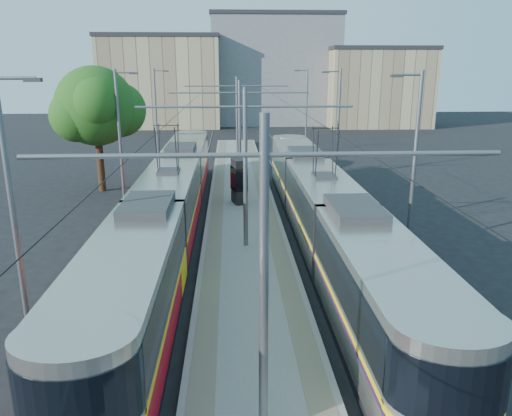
{
  "coord_description": "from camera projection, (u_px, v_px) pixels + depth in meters",
  "views": [
    {
      "loc": [
        -0.65,
        -13.39,
        8.11
      ],
      "look_at": [
        0.55,
        9.58,
        1.6
      ],
      "focal_mm": 35.0,
      "sensor_mm": 36.0,
      "label": 1
    }
  ],
  "objects": [
    {
      "name": "street_lamps",
      "position": [
        239.0,
        127.0,
        34.15
      ],
      "size": [
        15.18,
        38.22,
        8.0
      ],
      "color": "slate",
      "rests_on": "ground"
    },
    {
      "name": "building_centre",
      "position": [
        273.0,
        70.0,
        74.8
      ],
      "size": [
        18.36,
        14.28,
        15.43
      ],
      "color": "gray",
      "rests_on": "ground"
    },
    {
      "name": "tree",
      "position": [
        102.0,
        107.0,
        32.65
      ],
      "size": [
        5.67,
        5.24,
        8.23
      ],
      "color": "#382314",
      "rests_on": "ground"
    },
    {
      "name": "building_left",
      "position": [
        163.0,
        81.0,
        70.57
      ],
      "size": [
        16.32,
        12.24,
        12.38
      ],
      "color": "tan",
      "rests_on": "ground"
    },
    {
      "name": "catenary",
      "position": [
        242.0,
        135.0,
        27.48
      ],
      "size": [
        9.2,
        70.0,
        7.0
      ],
      "color": "slate",
      "rests_on": "platform"
    },
    {
      "name": "tactile_strip_right",
      "position": [
        264.0,
        196.0,
        31.43
      ],
      "size": [
        0.7,
        50.0,
        0.01
      ],
      "primitive_type": "cube",
      "color": "gray",
      "rests_on": "platform"
    },
    {
      "name": "tram_left",
      "position": [
        170.0,
        204.0,
        24.17
      ],
      "size": [
        2.43,
        32.05,
        5.5
      ],
      "color": "black",
      "rests_on": "ground"
    },
    {
      "name": "ground",
      "position": [
        254.0,
        345.0,
        15.11
      ],
      "size": [
        160.0,
        160.0,
        0.0
      ],
      "primitive_type": "plane",
      "color": "black",
      "rests_on": "ground"
    },
    {
      "name": "building_right",
      "position": [
        376.0,
        87.0,
        70.36
      ],
      "size": [
        14.28,
        10.2,
        10.82
      ],
      "color": "tan",
      "rests_on": "ground"
    },
    {
      "name": "rails",
      "position": [
        241.0,
        200.0,
        31.44
      ],
      "size": [
        8.71,
        70.0,
        0.03
      ],
      "color": "gray",
      "rests_on": "ground"
    },
    {
      "name": "tram_right",
      "position": [
        323.0,
        207.0,
        23.1
      ],
      "size": [
        2.43,
        29.07,
        5.5
      ],
      "color": "black",
      "rests_on": "ground"
    },
    {
      "name": "shelter",
      "position": [
        239.0,
        180.0,
        29.38
      ],
      "size": [
        1.02,
        1.34,
        2.64
      ],
      "rotation": [
        0.0,
        0.0,
        0.27
      ],
      "color": "black",
      "rests_on": "platform"
    },
    {
      "name": "track_arrow",
      "position": [
        112.0,
        415.0,
        12.04
      ],
      "size": [
        1.2,
        5.0,
        0.01
      ],
      "primitive_type": "cube",
      "color": "silver",
      "rests_on": "ground"
    },
    {
      "name": "tactile_strip_left",
      "position": [
        218.0,
        196.0,
        31.29
      ],
      "size": [
        0.7,
        50.0,
        0.01
      ],
      "primitive_type": "cube",
      "color": "gray",
      "rests_on": "platform"
    },
    {
      "name": "platform",
      "position": [
        241.0,
        198.0,
        31.4
      ],
      "size": [
        4.0,
        50.0,
        0.3
      ],
      "primitive_type": "cube",
      "color": "gray",
      "rests_on": "ground"
    }
  ]
}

